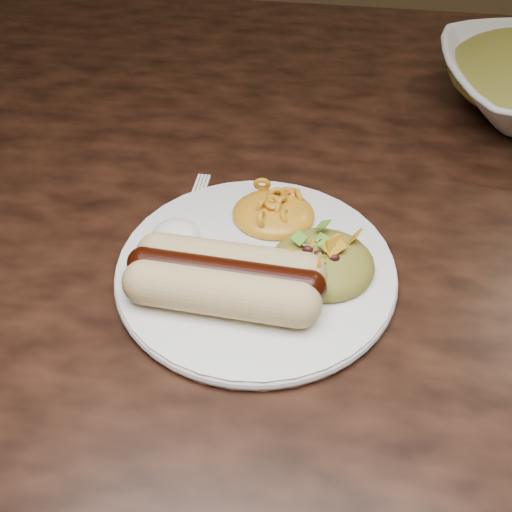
# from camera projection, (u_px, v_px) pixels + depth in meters

# --- Properties ---
(floor) EXTENTS (4.00, 4.00, 0.00)m
(floor) POSITION_uv_depth(u_px,v_px,m) (280.00, 488.00, 1.15)
(floor) COLOR #33180C
(floor) RESTS_ON ground
(table) EXTENTS (1.60, 0.90, 0.75)m
(table) POSITION_uv_depth(u_px,v_px,m) (296.00, 234.00, 0.70)
(table) COLOR #3A1E12
(table) RESTS_ON floor
(plate) EXTENTS (0.29, 0.29, 0.01)m
(plate) POSITION_uv_depth(u_px,v_px,m) (256.00, 270.00, 0.52)
(plate) COLOR white
(plate) RESTS_ON table
(hotdog) EXTENTS (0.14, 0.07, 0.04)m
(hotdog) POSITION_uv_depth(u_px,v_px,m) (225.00, 277.00, 0.47)
(hotdog) COLOR #D6B97D
(hotdog) RESTS_ON plate
(mac_and_cheese) EXTENTS (0.09, 0.09, 0.03)m
(mac_and_cheese) POSITION_uv_depth(u_px,v_px,m) (274.00, 205.00, 0.55)
(mac_and_cheese) COLOR gold
(mac_and_cheese) RESTS_ON plate
(sour_cream) EXTENTS (0.06, 0.06, 0.03)m
(sour_cream) POSITION_uv_depth(u_px,v_px,m) (175.00, 233.00, 0.52)
(sour_cream) COLOR white
(sour_cream) RESTS_ON plate
(taco_salad) EXTENTS (0.09, 0.08, 0.04)m
(taco_salad) POSITION_uv_depth(u_px,v_px,m) (323.00, 256.00, 0.50)
(taco_salad) COLOR #A56022
(taco_salad) RESTS_ON plate
(fork) EXTENTS (0.04, 0.14, 0.00)m
(fork) POSITION_uv_depth(u_px,v_px,m) (186.00, 227.00, 0.56)
(fork) COLOR white
(fork) RESTS_ON table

